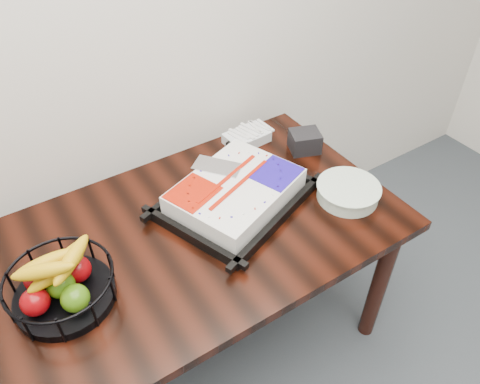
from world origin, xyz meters
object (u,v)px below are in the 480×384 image
cake_tray (236,194)px  plate_stack (348,192)px  fruit_basket (61,285)px  napkin_box (305,141)px  table (161,261)px

cake_tray → plate_stack: cake_tray is taller
fruit_basket → napkin_box: 1.15m
table → cake_tray: (0.35, 0.03, 0.14)m
fruit_basket → napkin_box: bearing=10.6°
table → fruit_basket: 0.38m
cake_tray → fruit_basket: size_ratio=1.93×
fruit_basket → plate_stack: (1.07, -0.13, -0.04)m
cake_tray → plate_stack: bearing=-29.0°
table → napkin_box: size_ratio=14.35×
napkin_box → cake_tray: bearing=-163.7°
fruit_basket → plate_stack: size_ratio=1.34×
plate_stack → fruit_basket: bearing=173.1°
table → plate_stack: 0.76m
fruit_basket → cake_tray: bearing=6.9°
fruit_basket → napkin_box: fruit_basket is taller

